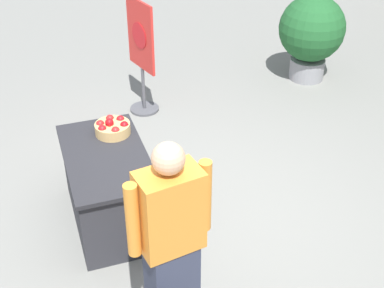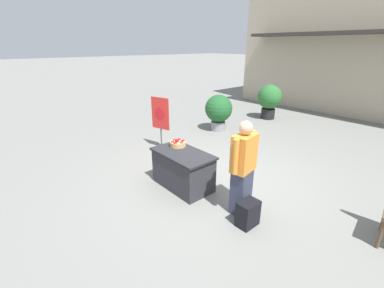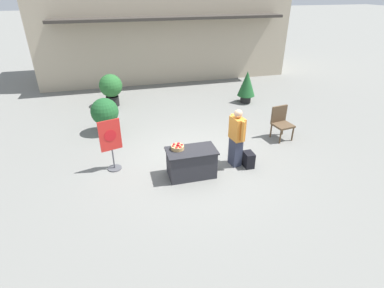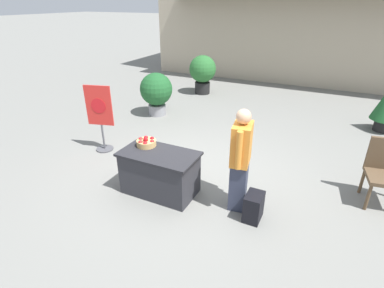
# 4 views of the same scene
# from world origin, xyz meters

# --- Properties ---
(ground_plane) EXTENTS (120.00, 120.00, 0.00)m
(ground_plane) POSITION_xyz_m (0.00, 0.00, 0.00)
(ground_plane) COLOR slate
(display_table) EXTENTS (1.25, 0.70, 0.73)m
(display_table) POSITION_xyz_m (-0.29, -0.64, 0.37)
(display_table) COLOR #2D2D33
(display_table) RESTS_ON ground_plane
(apple_basket) EXTENTS (0.32, 0.32, 0.16)m
(apple_basket) POSITION_xyz_m (-0.61, -0.51, 0.79)
(apple_basket) COLOR tan
(apple_basket) RESTS_ON display_table
(person_visitor) EXTENTS (0.32, 0.60, 1.59)m
(person_visitor) POSITION_xyz_m (0.98, -0.44, 0.81)
(person_visitor) COLOR #33384C
(person_visitor) RESTS_ON ground_plane
(poster_board) EXTENTS (0.54, 0.36, 1.41)m
(poster_board) POSITION_xyz_m (-2.20, 0.16, 0.76)
(poster_board) COLOR #4C4C51
(poster_board) RESTS_ON ground_plane
(potted_plant_near_right) EXTENTS (0.88, 0.88, 1.17)m
(potted_plant_near_right) POSITION_xyz_m (-2.35, 2.53, 0.68)
(potted_plant_near_right) COLOR gray
(potted_plant_near_right) RESTS_ON ground_plane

